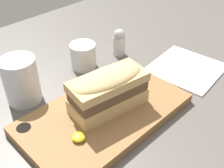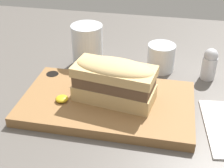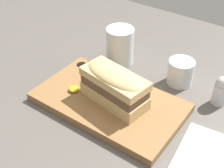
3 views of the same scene
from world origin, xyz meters
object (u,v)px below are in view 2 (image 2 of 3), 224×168
at_px(sandwich, 114,79).
at_px(salt_shaker, 209,64).
at_px(serving_board, 107,103).
at_px(water_glass, 88,48).
at_px(wine_glass, 161,58).

height_order(sandwich, salt_shaker, sandwich).
xyz_separation_m(serving_board, water_glass, (-0.09, 0.18, 0.04)).
distance_m(sandwich, salt_shaker, 0.26).
relative_size(serving_board, sandwich, 2.07).
relative_size(water_glass, wine_glass, 1.58).
distance_m(serving_board, sandwich, 0.06).
bearing_deg(water_glass, sandwich, -59.13).
xyz_separation_m(sandwich, wine_glass, (0.08, 0.18, -0.04)).
height_order(water_glass, wine_glass, water_glass).
height_order(serving_board, sandwich, sandwich).
xyz_separation_m(sandwich, salt_shaker, (0.20, 0.16, -0.03)).
height_order(serving_board, salt_shaker, salt_shaker).
bearing_deg(salt_shaker, water_glass, 177.97).
xyz_separation_m(serving_board, wine_glass, (0.10, 0.19, 0.02)).
height_order(serving_board, wine_glass, wine_glass).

